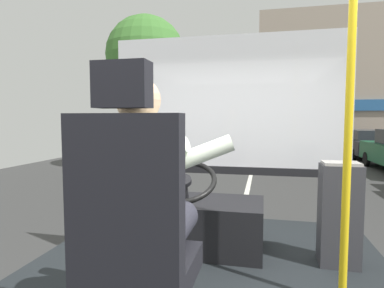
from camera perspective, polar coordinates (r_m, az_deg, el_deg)
The scene contains 10 objects.
ground at distance 10.82m, azimuth 10.36°, elevation -5.48°, with size 18.00×44.00×0.06m.
driver_seat at distance 1.49m, azimuth -10.08°, elevation -16.31°, with size 0.48×0.48×1.29m.
bus_driver at distance 1.54m, azimuth -8.42°, elevation -8.47°, with size 0.81×0.58×0.82m.
steering_console at distance 2.72m, azimuth 0.45°, elevation -13.66°, with size 1.10×0.94×0.76m.
handrail_pole at distance 1.97m, azimuth 25.96°, elevation 4.16°, with size 0.04×0.04×2.14m.
fare_box at distance 2.62m, azimuth 24.57°, elevation -11.18°, with size 0.27×0.21×0.76m.
windshield_panel at distance 3.49m, azimuth 6.31°, elevation 4.14°, with size 2.50×0.08×1.48m.
street_tree at distance 11.83m, azimuth -8.17°, elevation 15.07°, with size 2.76×2.76×5.42m.
shop_building at distance 22.89m, azimuth 29.55°, elevation 9.30°, with size 13.81×5.39×7.98m.
parked_car_black at distance 17.60m, azimuth 28.41°, elevation 0.16°, with size 1.88×4.47×1.31m.
Camera 1 is at (0.38, -1.85, 1.83)m, focal length 30.20 mm.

